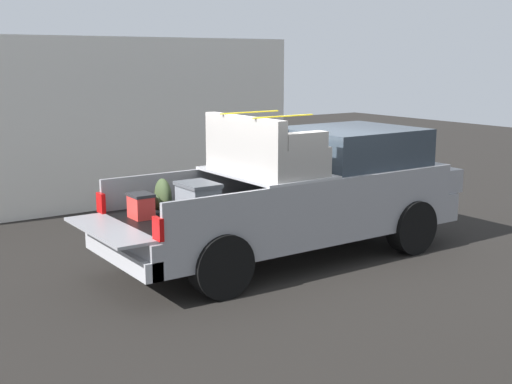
# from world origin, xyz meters

# --- Properties ---
(ground_plane) EXTENTS (40.00, 40.00, 0.00)m
(ground_plane) POSITION_xyz_m (0.00, 0.00, 0.00)
(ground_plane) COLOR black
(pickup_truck) EXTENTS (6.05, 2.06, 2.23)m
(pickup_truck) POSITION_xyz_m (0.38, -0.00, 0.98)
(pickup_truck) COLOR gray
(pickup_truck) RESTS_ON ground_plane
(building_facade) EXTENTS (8.71, 0.36, 3.43)m
(building_facade) POSITION_xyz_m (-0.85, 4.96, 1.71)
(building_facade) COLOR silver
(building_facade) RESTS_ON ground_plane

